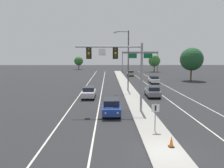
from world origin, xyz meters
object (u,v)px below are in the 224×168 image
car_receding_grey (152,91)px  car_receding_white (154,80)px  overhead_signal_mast (120,63)px  traffic_cone_median_nose (171,142)px  tree_far_right_a (154,61)px  car_receding_tan (130,73)px  street_lamp_median (127,57)px  car_oncoming_blue (111,107)px  tree_far_right_c (192,59)px  tree_far_left_b (79,61)px  median_sign_post (155,113)px  highway_sign_gantry (140,55)px  car_oncoming_silver (89,92)px

car_receding_grey → car_receding_white: size_ratio=1.00×
overhead_signal_mast → traffic_cone_median_nose: bearing=-73.8°
car_receding_white → tree_far_right_a: tree_far_right_a is taller
car_receding_tan → street_lamp_median: bearing=-97.0°
car_receding_grey → tree_far_right_a: tree_far_right_a is taller
car_oncoming_blue → tree_far_right_c: size_ratio=0.57×
tree_far_left_b → tree_far_right_c: bearing=-53.9°
street_lamp_median → median_sign_post: bearing=-88.6°
street_lamp_median → highway_sign_gantry: (8.62, 45.04, 0.37)m
car_receding_grey → overhead_signal_mast: bearing=-120.1°
median_sign_post → car_oncoming_blue: (-3.34, 5.70, -0.77)m
overhead_signal_mast → car_oncoming_silver: size_ratio=1.61×
median_sign_post → tree_far_right_c: tree_far_right_c is taller
car_oncoming_blue → car_receding_grey: 11.63m
car_oncoming_silver → tree_far_right_a: 55.80m
tree_far_left_b → street_lamp_median: bearing=-75.3°
car_oncoming_silver → tree_far_left_b: tree_far_left_b is taller
car_receding_tan → tree_far_right_a: (10.61, 17.35, 3.26)m
overhead_signal_mast → highway_sign_gantry: (10.49, 59.30, 0.84)m
overhead_signal_mast → car_oncoming_blue: (-0.96, -0.81, -4.50)m
car_oncoming_blue → tree_far_right_a: 63.58m
median_sign_post → car_receding_white: size_ratio=0.49×
median_sign_post → car_oncoming_silver: median_sign_post is taller
car_receding_grey → highway_sign_gantry: (5.26, 50.26, 5.34)m
highway_sign_gantry → tree_far_right_a: (5.51, 1.08, -2.08)m
overhead_signal_mast → highway_sign_gantry: 60.23m
tree_far_right_a → tree_far_left_b: bearing=154.0°
highway_sign_gantry → car_oncoming_silver: bearing=-106.0°
street_lamp_median → tree_far_left_b: street_lamp_median is taller
overhead_signal_mast → car_oncoming_silver: 10.38m
traffic_cone_median_nose → tree_far_right_a: tree_far_right_a is taller
car_receding_white → car_oncoming_blue: bearing=-110.4°
tree_far_right_c → car_receding_tan: bearing=136.0°
tree_far_left_b → car_oncoming_blue: bearing=-80.2°
median_sign_post → car_oncoming_silver: size_ratio=0.49×
car_receding_tan → tree_far_right_c: 19.02m
car_receding_white → overhead_signal_mast: bearing=-109.1°
car_receding_grey → tree_far_right_c: 25.42m
car_oncoming_blue → car_oncoming_silver: (-3.11, 9.23, 0.00)m
median_sign_post → car_receding_grey: bearing=79.6°
median_sign_post → car_receding_tan: (3.01, 49.55, -0.77)m
car_receding_white → tree_far_right_a: bearing=78.3°
car_oncoming_silver → tree_far_right_a: (20.06, 51.96, 3.26)m
car_receding_white → highway_sign_gantry: highway_sign_gantry is taller
overhead_signal_mast → median_sign_post: 7.87m
highway_sign_gantry → car_receding_white: bearing=-93.0°
highway_sign_gantry → tree_far_right_a: size_ratio=2.12×
car_oncoming_silver → traffic_cone_median_nose: bearing=-69.2°
overhead_signal_mast → tree_far_right_a: overhead_signal_mast is taller
car_receding_white → car_receding_grey: bearing=-102.2°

